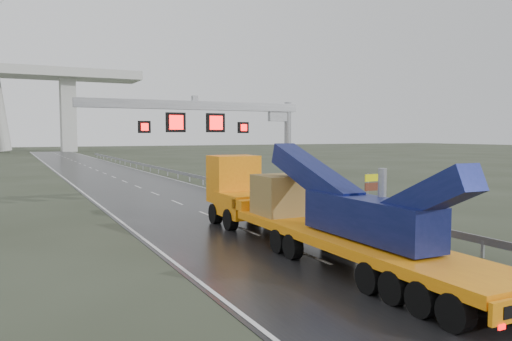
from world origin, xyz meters
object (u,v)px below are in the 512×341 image
heavy_haul_truck (295,207)px  striped_barrier (294,194)px  sign_gantry (225,124)px  exit_sign_pair (375,186)px

heavy_haul_truck → striped_barrier: size_ratio=16.37×
sign_gantry → striped_barrier: 7.47m
heavy_haul_truck → exit_sign_pair: 9.86m
exit_sign_pair → striped_barrier: exit_sign_pair is taller
heavy_haul_truck → striped_barrier: bearing=60.2°
exit_sign_pair → striped_barrier: bearing=99.6°
striped_barrier → sign_gantry: bearing=166.0°
heavy_haul_truck → striped_barrier: heavy_haul_truck is taller
heavy_haul_truck → sign_gantry: bearing=82.7°
exit_sign_pair → heavy_haul_truck: bearing=-151.4°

